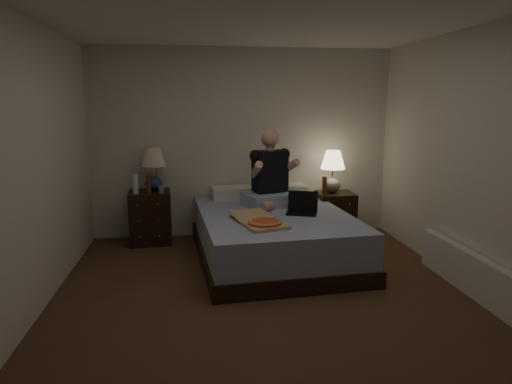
{
  "coord_description": "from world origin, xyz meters",
  "views": [
    {
      "loc": [
        -0.64,
        -3.85,
        1.8
      ],
      "look_at": [
        0.0,
        0.9,
        0.85
      ],
      "focal_mm": 32.0,
      "sensor_mm": 36.0,
      "label": 1
    }
  ],
  "objects": [
    {
      "name": "floor",
      "position": [
        0.0,
        0.0,
        0.0
      ],
      "size": [
        4.0,
        4.5,
        0.0
      ],
      "primitive_type": "cube",
      "color": "brown",
      "rests_on": "ground"
    },
    {
      "name": "ceiling",
      "position": [
        0.0,
        0.0,
        2.5
      ],
      "size": [
        4.0,
        4.5,
        0.0
      ],
      "primitive_type": "cube",
      "rotation": [
        3.14,
        0.0,
        0.0
      ],
      "color": "white",
      "rests_on": "ground"
    },
    {
      "name": "wall_back",
      "position": [
        0.0,
        2.25,
        1.25
      ],
      "size": [
        4.0,
        0.0,
        2.5
      ],
      "primitive_type": "cube",
      "rotation": [
        1.57,
        0.0,
        0.0
      ],
      "color": "silver",
      "rests_on": "ground"
    },
    {
      "name": "wall_front",
      "position": [
        0.0,
        -2.25,
        1.25
      ],
      "size": [
        4.0,
        0.0,
        2.5
      ],
      "primitive_type": "cube",
      "rotation": [
        -1.57,
        0.0,
        0.0
      ],
      "color": "silver",
      "rests_on": "ground"
    },
    {
      "name": "wall_left",
      "position": [
        -2.0,
        0.0,
        1.25
      ],
      "size": [
        0.0,
        4.5,
        2.5
      ],
      "primitive_type": "cube",
      "rotation": [
        1.57,
        0.0,
        1.57
      ],
      "color": "silver",
      "rests_on": "ground"
    },
    {
      "name": "wall_right",
      "position": [
        2.0,
        0.0,
        1.25
      ],
      "size": [
        0.0,
        4.5,
        2.5
      ],
      "primitive_type": "cube",
      "rotation": [
        1.57,
        0.0,
        -1.57
      ],
      "color": "silver",
      "rests_on": "ground"
    },
    {
      "name": "bed",
      "position": [
        0.24,
        1.18,
        0.27
      ],
      "size": [
        1.81,
        2.31,
        0.55
      ],
      "primitive_type": "cube",
      "rotation": [
        0.0,
        0.0,
        0.08
      ],
      "color": "#5466A8",
      "rests_on": "floor"
    },
    {
      "name": "nightstand_left",
      "position": [
        -1.23,
        1.99,
        0.34
      ],
      "size": [
        0.55,
        0.5,
        0.67
      ],
      "primitive_type": "cube",
      "rotation": [
        0.0,
        0.0,
        0.07
      ],
      "color": "black",
      "rests_on": "floor"
    },
    {
      "name": "nightstand_right",
      "position": [
        1.2,
        1.88,
        0.31
      ],
      "size": [
        0.47,
        0.43,
        0.61
      ],
      "primitive_type": "cube",
      "rotation": [
        0.0,
        0.0,
        0.0
      ],
      "color": "black",
      "rests_on": "floor"
    },
    {
      "name": "lamp_left",
      "position": [
        -1.17,
        2.05,
        0.95
      ],
      "size": [
        0.38,
        0.38,
        0.56
      ],
      "primitive_type": null,
      "rotation": [
        0.0,
        0.0,
        -0.2
      ],
      "color": "navy",
      "rests_on": "nightstand_left"
    },
    {
      "name": "lamp_right",
      "position": [
        1.16,
        1.9,
        0.89
      ],
      "size": [
        0.38,
        0.38,
        0.56
      ],
      "primitive_type": null,
      "rotation": [
        0.0,
        0.0,
        0.2
      ],
      "color": "gray",
      "rests_on": "nightstand_right"
    },
    {
      "name": "water_bottle",
      "position": [
        -1.38,
        1.86,
        0.8
      ],
      "size": [
        0.07,
        0.07,
        0.25
      ],
      "primitive_type": "cylinder",
      "color": "white",
      "rests_on": "nightstand_left"
    },
    {
      "name": "soda_can",
      "position": [
        -1.07,
        1.86,
        0.72
      ],
      "size": [
        0.07,
        0.07,
        0.1
      ],
      "primitive_type": "cylinder",
      "color": "beige",
      "rests_on": "nightstand_left"
    },
    {
      "name": "beer_bottle_left",
      "position": [
        -1.22,
        1.87,
        0.79
      ],
      "size": [
        0.06,
        0.06,
        0.23
      ],
      "primitive_type": "cylinder",
      "color": "#5D2C0D",
      "rests_on": "nightstand_left"
    },
    {
      "name": "beer_bottle_right",
      "position": [
        1.03,
        1.82,
        0.73
      ],
      "size": [
        0.06,
        0.06,
        0.23
      ],
      "primitive_type": "cylinder",
      "color": "#5E320D",
      "rests_on": "nightstand_right"
    },
    {
      "name": "person",
      "position": [
        0.28,
        1.54,
        1.01
      ],
      "size": [
        0.79,
        0.71,
        0.93
      ],
      "primitive_type": null,
      "rotation": [
        0.0,
        0.0,
        0.33
      ],
      "color": "black",
      "rests_on": "bed"
    },
    {
      "name": "laptop",
      "position": [
        0.55,
        1.07,
        0.67
      ],
      "size": [
        0.41,
        0.37,
        0.24
      ],
      "primitive_type": null,
      "rotation": [
        0.0,
        0.0,
        -0.32
      ],
      "color": "black",
      "rests_on": "bed"
    },
    {
      "name": "pizza_box",
      "position": [
        0.05,
        0.58,
        0.59
      ],
      "size": [
        0.59,
        0.84,
        0.08
      ],
      "primitive_type": null,
      "rotation": [
        0.0,
        0.0,
        0.27
      ],
      "color": "tan",
      "rests_on": "bed"
    },
    {
      "name": "radiator",
      "position": [
        1.93,
        -0.03,
        0.2
      ],
      "size": [
        0.1,
        1.6,
        0.4
      ],
      "primitive_type": "cube",
      "color": "silver",
      "rests_on": "floor"
    }
  ]
}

